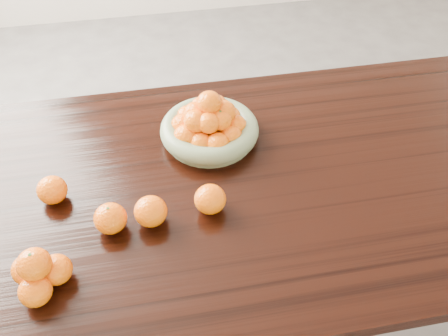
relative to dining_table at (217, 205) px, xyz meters
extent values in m
plane|color=#64615F|center=(0.00, 0.00, -0.66)|extent=(5.00, 5.00, 0.00)
cube|color=black|center=(0.00, 0.00, 0.07)|extent=(2.00, 1.00, 0.04)
cube|color=black|center=(0.93, 0.43, -0.31)|extent=(0.08, 0.08, 0.71)
cylinder|color=gray|center=(0.01, 0.20, 0.10)|extent=(0.27, 0.27, 0.01)
torus|color=gray|center=(0.01, 0.20, 0.13)|extent=(0.31, 0.31, 0.06)
ellipsoid|color=orange|center=(0.09, 0.18, 0.14)|extent=(0.08, 0.08, 0.07)
ellipsoid|color=orange|center=(0.09, 0.24, 0.14)|extent=(0.07, 0.07, 0.06)
ellipsoid|color=orange|center=(0.06, 0.27, 0.14)|extent=(0.08, 0.08, 0.07)
ellipsoid|color=orange|center=(0.00, 0.28, 0.14)|extent=(0.07, 0.07, 0.07)
ellipsoid|color=orange|center=(-0.04, 0.26, 0.14)|extent=(0.07, 0.07, 0.07)
ellipsoid|color=orange|center=(-0.06, 0.22, 0.14)|extent=(0.08, 0.08, 0.07)
ellipsoid|color=orange|center=(-0.06, 0.16, 0.14)|extent=(0.08, 0.08, 0.07)
ellipsoid|color=orange|center=(-0.02, 0.13, 0.14)|extent=(0.07, 0.07, 0.06)
ellipsoid|color=orange|center=(0.02, 0.12, 0.14)|extent=(0.07, 0.07, 0.07)
ellipsoid|color=orange|center=(0.07, 0.14, 0.14)|extent=(0.07, 0.07, 0.07)
ellipsoid|color=orange|center=(0.02, 0.19, 0.14)|extent=(0.07, 0.07, 0.07)
ellipsoid|color=orange|center=(0.06, 0.20, 0.19)|extent=(0.08, 0.08, 0.07)
ellipsoid|color=orange|center=(0.04, 0.24, 0.18)|extent=(0.08, 0.08, 0.07)
ellipsoid|color=orange|center=(0.00, 0.24, 0.18)|extent=(0.07, 0.07, 0.06)
ellipsoid|color=orange|center=(-0.03, 0.22, 0.18)|extent=(0.07, 0.07, 0.07)
ellipsoid|color=orange|center=(-0.03, 0.18, 0.18)|extent=(0.07, 0.07, 0.07)
ellipsoid|color=orange|center=(0.00, 0.16, 0.19)|extent=(0.07, 0.07, 0.06)
ellipsoid|color=orange|center=(0.04, 0.17, 0.18)|extent=(0.07, 0.07, 0.06)
ellipsoid|color=orange|center=(0.02, 0.20, 0.22)|extent=(0.08, 0.08, 0.07)
ellipsoid|color=orange|center=(-0.47, -0.29, 0.13)|extent=(0.08, 0.08, 0.07)
ellipsoid|color=orange|center=(-0.43, -0.24, 0.13)|extent=(0.08, 0.08, 0.07)
ellipsoid|color=orange|center=(-0.49, -0.23, 0.13)|extent=(0.08, 0.08, 0.07)
ellipsoid|color=orange|center=(-0.46, -0.25, 0.18)|extent=(0.08, 0.08, 0.07)
ellipsoid|color=orange|center=(-0.30, -0.11, 0.13)|extent=(0.09, 0.09, 0.08)
ellipsoid|color=orange|center=(-0.19, -0.10, 0.13)|extent=(0.09, 0.09, 0.08)
ellipsoid|color=orange|center=(-0.03, -0.09, 0.13)|extent=(0.09, 0.09, 0.08)
ellipsoid|color=orange|center=(-0.45, 0.02, 0.13)|extent=(0.08, 0.08, 0.08)
camera|label=1|loc=(-0.16, -0.97, 1.12)|focal=40.00mm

